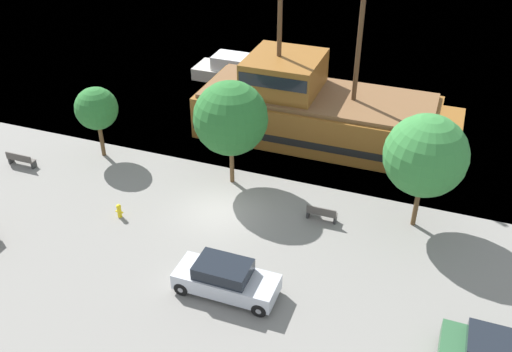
# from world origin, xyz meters

# --- Properties ---
(ground_plane) EXTENTS (160.00, 160.00, 0.00)m
(ground_plane) POSITION_xyz_m (0.00, 0.00, 0.00)
(ground_plane) COLOR gray
(pirate_ship) EXTENTS (15.88, 5.84, 10.88)m
(pirate_ship) POSITION_xyz_m (2.38, 9.46, 1.84)
(pirate_ship) COLOR brown
(pirate_ship) RESTS_ON water_surface
(moored_boat_dockside) EXTENTS (6.68, 2.56, 1.91)m
(moored_boat_dockside) POSITION_xyz_m (-5.50, 16.01, 0.70)
(moored_boat_dockside) COLOR #B7B2A8
(moored_boat_dockside) RESTS_ON water_surface
(parked_car_curb_front) EXTENTS (4.44, 1.79, 1.57)m
(parked_car_curb_front) POSITION_xyz_m (2.62, -5.36, 0.77)
(parked_car_curb_front) COLOR #B7BCC6
(parked_car_curb_front) RESTS_ON ground_plane
(fire_hydrant) EXTENTS (0.42, 0.25, 0.76)m
(fire_hydrant) POSITION_xyz_m (-4.56, -2.27, 0.41)
(fire_hydrant) COLOR yellow
(fire_hydrant) RESTS_ON ground_plane
(bench_promenade_east) EXTENTS (1.75, 0.45, 0.85)m
(bench_promenade_east) POSITION_xyz_m (-12.56, 0.04, 0.44)
(bench_promenade_east) COLOR #4C4742
(bench_promenade_east) RESTS_ON ground_plane
(bench_promenade_west) EXTENTS (1.53, 0.45, 0.85)m
(bench_promenade_west) POSITION_xyz_m (5.17, 1.01, 0.43)
(bench_promenade_west) COLOR #4C4742
(bench_promenade_west) RESTS_ON ground_plane
(tree_row_east) EXTENTS (2.48, 2.48, 4.34)m
(tree_row_east) POSITION_xyz_m (-8.77, 2.77, 3.08)
(tree_row_east) COLOR brown
(tree_row_east) RESTS_ON ground_plane
(tree_row_mideast) EXTENTS (3.96, 3.96, 5.94)m
(tree_row_mideast) POSITION_xyz_m (-0.42, 2.77, 3.95)
(tree_row_mideast) COLOR brown
(tree_row_mideast) RESTS_ON ground_plane
(tree_row_midwest) EXTENTS (3.95, 3.95, 5.98)m
(tree_row_midwest) POSITION_xyz_m (9.57, 2.30, 4.00)
(tree_row_midwest) COLOR brown
(tree_row_midwest) RESTS_ON ground_plane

